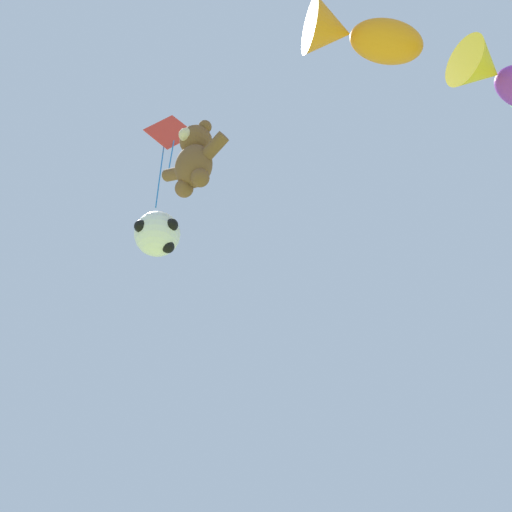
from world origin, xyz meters
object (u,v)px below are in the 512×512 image
at_px(fish_kite_violet, 505,78).
at_px(diamond_kite, 169,137).
at_px(fish_kite_tangerine, 359,36).
at_px(soccer_ball_kite, 158,234).
at_px(teddy_bear_kite, 194,158).

xyz_separation_m(fish_kite_violet, diamond_kite, (-7.61, -1.44, 2.91)).
bearing_deg(fish_kite_violet, fish_kite_tangerine, -129.90).
relative_size(soccer_ball_kite, diamond_kite, 0.27).
bearing_deg(soccer_ball_kite, diamond_kite, 144.46).
relative_size(teddy_bear_kite, diamond_kite, 0.50).
distance_m(teddy_bear_kite, fish_kite_violet, 5.72).
distance_m(teddy_bear_kite, soccer_ball_kite, 1.66).
relative_size(teddy_bear_kite, soccer_ball_kite, 1.87).
height_order(soccer_ball_kite, fish_kite_tangerine, fish_kite_tangerine).
xyz_separation_m(soccer_ball_kite, diamond_kite, (-2.07, 1.48, 5.31)).
bearing_deg(teddy_bear_kite, fish_kite_violet, 29.77).
bearing_deg(fish_kite_violet, diamond_kite, -169.28).
relative_size(soccer_ball_kite, fish_kite_violet, 0.38).
bearing_deg(diamond_kite, soccer_ball_kite, -35.54).
bearing_deg(teddy_bear_kite, diamond_kite, 153.27).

